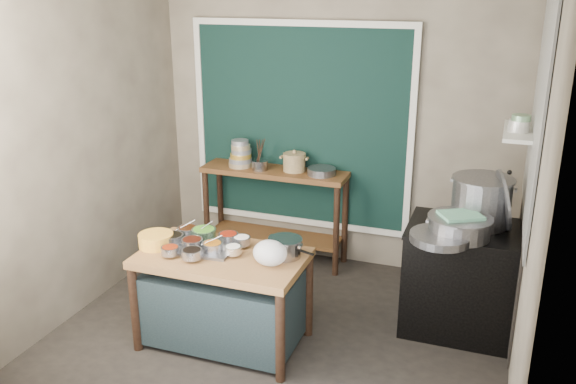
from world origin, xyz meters
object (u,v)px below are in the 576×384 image
(back_counter, at_px, (275,215))
(saucepan, at_px, (285,247))
(ceramic_crock, at_px, (294,163))
(steamer, at_px, (460,226))
(yellow_basin, at_px, (156,240))
(utensil_cup, at_px, (260,165))
(prep_table, at_px, (223,299))
(stove_block, at_px, (463,280))
(stock_pot, at_px, (481,201))
(condiment_tray, at_px, (203,247))

(back_counter, xyz_separation_m, saucepan, (0.64, -1.44, 0.35))
(ceramic_crock, relative_size, steamer, 0.47)
(back_counter, bearing_deg, saucepan, -65.93)
(yellow_basin, relative_size, utensil_cup, 1.69)
(prep_table, bearing_deg, saucepan, 16.54)
(steamer, bearing_deg, ceramic_crock, 149.99)
(prep_table, xyz_separation_m, steamer, (1.65, 0.65, 0.58))
(stove_block, bearing_deg, utensil_cup, 161.68)
(steamer, bearing_deg, yellow_basin, -162.72)
(stock_pot, bearing_deg, back_counter, 162.73)
(prep_table, relative_size, yellow_basin, 4.65)
(prep_table, distance_m, ceramic_crock, 1.73)
(back_counter, relative_size, saucepan, 5.57)
(back_counter, distance_m, stove_block, 2.04)
(utensil_cup, bearing_deg, stove_block, -18.32)
(saucepan, xyz_separation_m, ceramic_crock, (-0.45, 1.46, 0.21))
(back_counter, xyz_separation_m, stock_pot, (1.97, -0.61, 0.59))
(condiment_tray, bearing_deg, back_counter, 90.08)
(stove_block, height_order, yellow_basin, yellow_basin)
(stove_block, relative_size, stock_pot, 1.85)
(condiment_tray, xyz_separation_m, saucepan, (0.64, 0.09, 0.06))
(stove_block, height_order, utensil_cup, utensil_cup)
(prep_table, bearing_deg, stove_block, 26.04)
(prep_table, relative_size, back_counter, 0.86)
(stock_pot, bearing_deg, stove_block, -119.78)
(prep_table, height_order, ceramic_crock, ceramic_crock)
(back_counter, height_order, stove_block, back_counter)
(prep_table, relative_size, stove_block, 1.39)
(yellow_basin, xyz_separation_m, saucepan, (1.00, 0.17, 0.02))
(prep_table, xyz_separation_m, ceramic_crock, (0.01, 1.60, 0.65))
(back_counter, relative_size, steamer, 2.98)
(condiment_tray, bearing_deg, stove_block, 22.95)
(saucepan, height_order, ceramic_crock, ceramic_crock)
(stove_block, relative_size, utensil_cup, 5.67)
(saucepan, xyz_separation_m, utensil_cup, (-0.77, 1.38, 0.18))
(stove_block, height_order, ceramic_crock, ceramic_crock)
(back_counter, height_order, condiment_tray, back_counter)
(condiment_tray, distance_m, stock_pot, 2.19)
(back_counter, bearing_deg, condiment_tray, -89.92)
(back_counter, bearing_deg, steamer, -26.78)
(yellow_basin, height_order, saucepan, saucepan)
(stove_block, bearing_deg, saucepan, -150.48)
(yellow_basin, bearing_deg, prep_table, 3.44)
(back_counter, distance_m, saucepan, 1.62)
(utensil_cup, bearing_deg, prep_table, -78.30)
(yellow_basin, bearing_deg, utensil_cup, 81.68)
(condiment_tray, bearing_deg, ceramic_crock, 82.82)
(utensil_cup, bearing_deg, steamer, -23.85)
(yellow_basin, height_order, stock_pot, stock_pot)
(prep_table, bearing_deg, ceramic_crock, 89.25)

